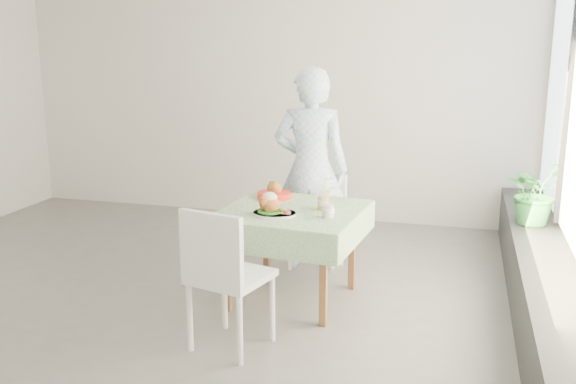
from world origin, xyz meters
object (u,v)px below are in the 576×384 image
(main_dish, at_px, (272,207))
(potted_plant, at_px, (535,192))
(chair_near, at_px, (230,305))
(cafe_table, at_px, (292,244))
(juice_cup_orange, at_px, (324,201))
(diner, at_px, (311,170))
(chair_far, at_px, (317,239))

(main_dish, bearing_deg, potted_plant, 30.79)
(main_dish, bearing_deg, chair_near, -96.70)
(potted_plant, bearing_deg, main_dish, -149.21)
(cafe_table, distance_m, juice_cup_orange, 0.42)
(main_dish, bearing_deg, diner, 86.16)
(cafe_table, relative_size, diner, 0.63)
(chair_near, height_order, main_dish, chair_near)
(diner, bearing_deg, juice_cup_orange, 105.48)
(chair_far, height_order, potted_plant, potted_plant)
(potted_plant, bearing_deg, chair_far, -174.04)
(chair_far, distance_m, diner, 0.64)
(main_dish, height_order, juice_cup_orange, juice_cup_orange)
(chair_far, height_order, main_dish, main_dish)
(cafe_table, xyz_separation_m, diner, (-0.04, 0.77, 0.44))
(chair_near, relative_size, juice_cup_orange, 3.35)
(diner, bearing_deg, main_dish, 80.80)
(chair_far, distance_m, potted_plant, 1.91)
(cafe_table, relative_size, main_dish, 3.38)
(cafe_table, relative_size, chair_far, 1.33)
(cafe_table, xyz_separation_m, juice_cup_orange, (0.23, 0.05, 0.35))
(main_dish, bearing_deg, juice_cup_orange, 35.96)
(chair_near, distance_m, potted_plant, 2.80)
(diner, height_order, main_dish, diner)
(potted_plant, bearing_deg, cafe_table, -152.35)
(potted_plant, bearing_deg, juice_cup_orange, -150.38)
(diner, distance_m, juice_cup_orange, 0.78)
(cafe_table, height_order, potted_plant, potted_plant)
(chair_far, distance_m, juice_cup_orange, 0.93)
(diner, bearing_deg, chair_far, 176.94)
(chair_near, bearing_deg, chair_far, 82.92)
(juice_cup_orange, bearing_deg, main_dish, -144.04)
(chair_far, relative_size, diner, 0.47)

